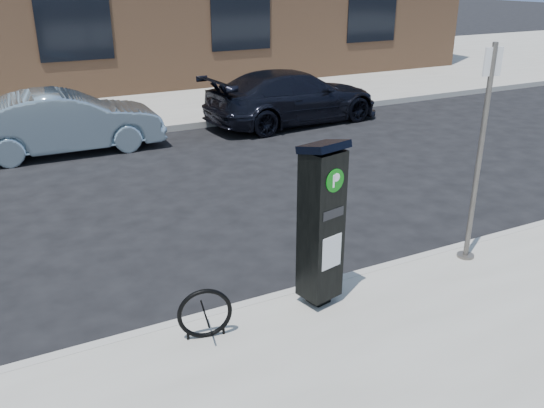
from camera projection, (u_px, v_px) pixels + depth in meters
ground at (280, 304)px, 6.66m from camera, size 120.00×120.00×0.00m
sidewalk_far at (72, 90)px, 18.15m from camera, size 60.00×12.00×0.15m
curb_near at (281, 299)px, 6.62m from camera, size 60.00×0.12×0.16m
curb_far at (116, 135)px, 13.23m from camera, size 60.00×0.12×0.16m
parking_kiosk at (321, 223)px, 6.08m from camera, size 0.50×0.46×1.88m
sign_pole at (479, 158)px, 6.94m from camera, size 0.24×0.22×2.70m
bike_rack at (205, 314)px, 5.72m from camera, size 0.55×0.16×0.55m
car_silver at (66, 122)px, 12.02m from camera, size 3.95×1.46×1.29m
car_dark at (293, 97)px, 14.33m from camera, size 4.69×2.21×1.32m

